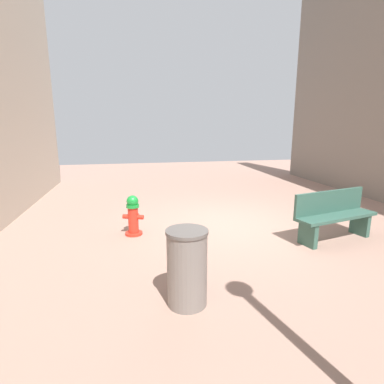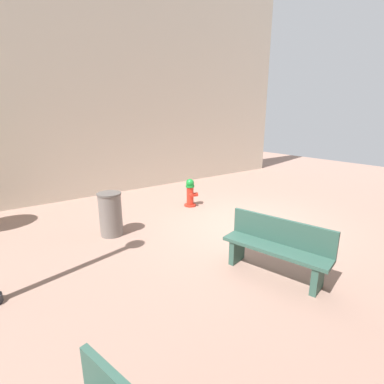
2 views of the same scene
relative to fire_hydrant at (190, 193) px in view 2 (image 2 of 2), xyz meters
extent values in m
plane|color=#9E7A6B|center=(-2.15, -0.23, -0.41)|extent=(23.40, 23.40, 0.00)
cube|color=beige|center=(3.11, 2.47, 4.50)|extent=(0.70, 18.00, 9.82)
cylinder|color=red|center=(0.00, 0.01, -0.38)|extent=(0.35, 0.35, 0.05)
cylinder|color=red|center=(0.00, 0.01, -0.09)|extent=(0.20, 0.20, 0.53)
cylinder|color=#198C33|center=(0.00, 0.01, 0.20)|extent=(0.26, 0.26, 0.06)
sphere|color=#198C33|center=(0.00, 0.01, 0.29)|extent=(0.24, 0.24, 0.24)
cylinder|color=red|center=(0.14, -0.04, -0.03)|extent=(0.15, 0.13, 0.09)
cylinder|color=red|center=(-0.14, 0.06, -0.03)|extent=(0.15, 0.13, 0.09)
cylinder|color=red|center=(-0.05, -0.15, -0.07)|extent=(0.16, 0.17, 0.12)
cube|color=#33594C|center=(-4.52, 0.91, -0.18)|extent=(0.19, 0.41, 0.45)
cube|color=#33594C|center=(-3.15, 1.25, -0.18)|extent=(0.19, 0.41, 0.45)
cube|color=#33594C|center=(-3.84, 1.08, 0.07)|extent=(1.82, 0.85, 0.06)
cube|color=#33594C|center=(-3.79, 0.89, 0.32)|extent=(1.73, 0.48, 0.44)
cylinder|color=slate|center=(-0.63, 2.65, 0.06)|extent=(0.49, 0.49, 0.93)
cylinder|color=#5B5551|center=(-0.63, 2.65, 0.54)|extent=(0.52, 0.52, 0.04)
camera|label=1|loc=(-0.01, 6.04, 1.80)|focal=28.52mm
camera|label=2|loc=(-6.41, 4.68, 2.20)|focal=26.25mm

